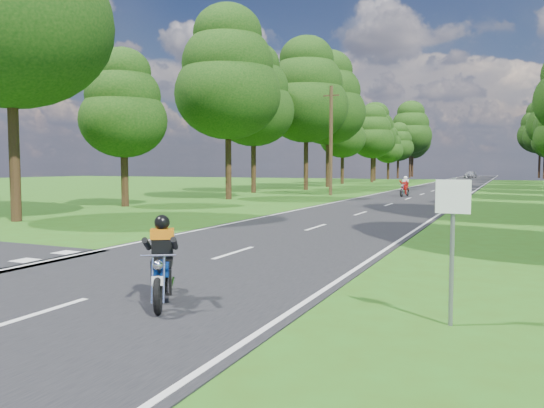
% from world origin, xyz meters
% --- Properties ---
extents(ground, '(160.00, 160.00, 0.00)m').
position_xyz_m(ground, '(0.00, 0.00, 0.00)').
color(ground, '#2C5413').
rests_on(ground, ground).
extents(main_road, '(7.00, 140.00, 0.02)m').
position_xyz_m(main_road, '(0.00, 50.00, 0.01)').
color(main_road, black).
rests_on(main_road, ground).
extents(road_markings, '(7.40, 140.00, 0.01)m').
position_xyz_m(road_markings, '(-0.14, 48.13, 0.02)').
color(road_markings, silver).
rests_on(road_markings, main_road).
extents(treeline, '(40.00, 115.35, 14.78)m').
position_xyz_m(treeline, '(1.43, 60.06, 8.25)').
color(treeline, black).
rests_on(treeline, ground).
extents(telegraph_pole, '(1.20, 0.26, 8.00)m').
position_xyz_m(telegraph_pole, '(-6.00, 28.00, 4.07)').
color(telegraph_pole, '#382616').
rests_on(telegraph_pole, ground).
extents(road_sign, '(0.45, 0.07, 2.00)m').
position_xyz_m(road_sign, '(5.50, -2.01, 1.34)').
color(road_sign, slate).
rests_on(road_sign, ground).
extents(rider_near_blue, '(1.32, 1.69, 1.37)m').
position_xyz_m(rider_near_blue, '(1.26, -2.67, 0.70)').
color(rider_near_blue, navy).
rests_on(rider_near_blue, main_road).
extents(rider_far_red, '(0.75, 1.78, 1.44)m').
position_xyz_m(rider_far_red, '(-0.67, 28.42, 0.74)').
color(rider_far_red, '#A90E0D').
rests_on(rider_far_red, main_road).
extents(distant_car, '(2.25, 4.17, 1.35)m').
position_xyz_m(distant_car, '(-0.57, 91.25, 0.69)').
color(distant_car, '#ADAFB4').
rests_on(distant_car, main_road).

